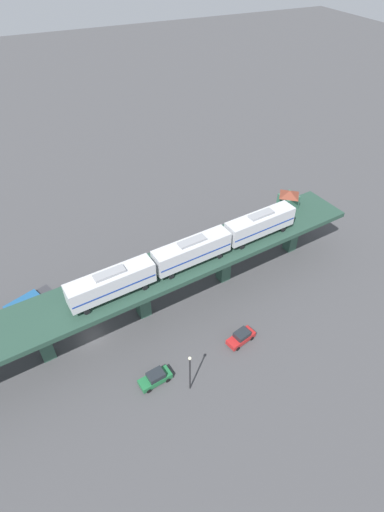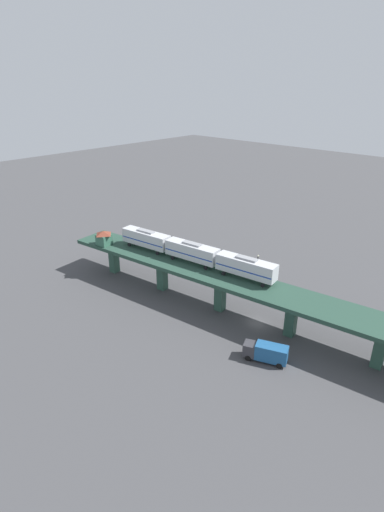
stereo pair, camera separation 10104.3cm
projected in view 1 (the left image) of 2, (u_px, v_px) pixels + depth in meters
name	position (u px, v px, depth m)	size (l,w,h in m)	color
ground_plane	(93.00, 336.00, 59.04)	(400.00, 400.00, 0.00)	#424244
elevated_viaduct	(86.00, 305.00, 54.70)	(19.64, 92.33, 7.80)	#244135
subway_train	(192.00, 251.00, 57.83)	(7.36, 37.26, 4.45)	silver
signal_hut	(289.00, 199.00, 69.51)	(3.59, 3.59, 3.40)	#33604C
street_car_red	(241.00, 337.00, 57.78)	(2.85, 4.71, 1.89)	#AD1E1E
street_car_green	(155.00, 378.00, 52.75)	(2.46, 4.62, 1.89)	#1E6638
delivery_truck	(30.00, 305.00, 61.38)	(4.71, 7.53, 3.20)	#333338
street_lamp	(190.00, 370.00, 49.97)	(0.44, 0.44, 6.94)	black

